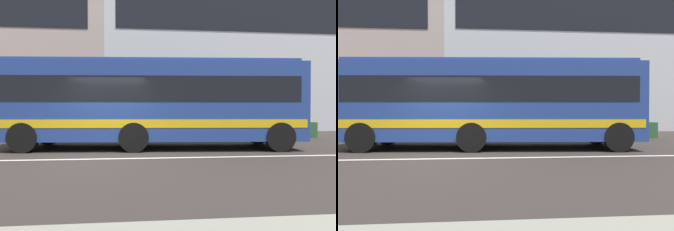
# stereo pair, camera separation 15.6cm
# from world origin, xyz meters

# --- Properties ---
(ground_plane) EXTENTS (160.00, 160.00, 0.00)m
(ground_plane) POSITION_xyz_m (0.00, 0.00, 0.00)
(ground_plane) COLOR #352E2C
(lane_centre_line) EXTENTS (60.00, 0.16, 0.01)m
(lane_centre_line) POSITION_xyz_m (0.00, 0.00, 0.00)
(lane_centre_line) COLOR silver
(lane_centre_line) RESTS_ON ground_plane
(hedge_row_far) EXTENTS (15.86, 1.10, 0.81)m
(hedge_row_far) POSITION_xyz_m (2.29, 6.03, 0.40)
(hedge_row_far) COLOR #316337
(hedge_row_far) RESTS_ON ground_plane
(apartment_block_right) EXTENTS (18.05, 8.09, 13.88)m
(apartment_block_right) POSITION_xyz_m (7.94, 14.26, 6.94)
(apartment_block_right) COLOR silver
(apartment_block_right) RESTS_ON ground_plane
(transit_bus) EXTENTS (10.78, 3.20, 3.20)m
(transit_bus) POSITION_xyz_m (1.67, 2.36, 1.77)
(transit_bus) COLOR navy
(transit_bus) RESTS_ON ground_plane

